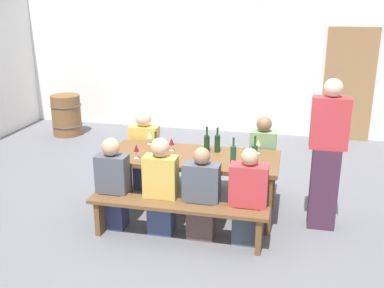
{
  "coord_description": "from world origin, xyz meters",
  "views": [
    {
      "loc": [
        1.15,
        -5.0,
        2.57
      ],
      "look_at": [
        0.0,
        0.0,
        0.9
      ],
      "focal_mm": 41.76,
      "sensor_mm": 36.0,
      "label": 1
    }
  ],
  "objects_px": {
    "tasting_table": "(192,161)",
    "wine_glass_2": "(136,148)",
    "bench_far": "(204,165)",
    "seated_guest_near_0": "(113,185)",
    "bench_near": "(177,211)",
    "wooden_door": "(349,85)",
    "wine_glass_3": "(172,142)",
    "wine_bottle_3": "(255,154)",
    "standing_host": "(326,158)",
    "wine_glass_1": "(258,144)",
    "seated_guest_far_1": "(262,160)",
    "seated_guest_near_1": "(161,188)",
    "wine_bottle_0": "(217,143)",
    "wine_bottle_4": "(233,155)",
    "wine_glass_0": "(149,135)",
    "wine_bottle_2": "(207,143)",
    "seated_guest_near_3": "(248,199)",
    "wine_bottle_1": "(156,150)",
    "seated_guest_far_0": "(145,152)",
    "wine_barrel": "(66,115)",
    "seated_guest_near_2": "(201,196)"
  },
  "relations": [
    {
      "from": "seated_guest_far_1",
      "to": "wine_glass_2",
      "type": "bearing_deg",
      "value": -59.96
    },
    {
      "from": "seated_guest_near_3",
      "to": "wine_barrel",
      "type": "bearing_deg",
      "value": 49.67
    },
    {
      "from": "tasting_table",
      "to": "wine_bottle_2",
      "type": "bearing_deg",
      "value": 49.88
    },
    {
      "from": "bench_far",
      "to": "seated_guest_far_0",
      "type": "xyz_separation_m",
      "value": [
        -0.81,
        -0.15,
        0.18
      ]
    },
    {
      "from": "wooden_door",
      "to": "wine_bottle_4",
      "type": "xyz_separation_m",
      "value": [
        -1.61,
        -3.84,
        -0.18
      ]
    },
    {
      "from": "bench_near",
      "to": "seated_guest_near_0",
      "type": "bearing_deg",
      "value": 169.38
    },
    {
      "from": "bench_near",
      "to": "wine_barrel",
      "type": "xyz_separation_m",
      "value": [
        -3.17,
        3.48,
        0.04
      ]
    },
    {
      "from": "wine_glass_3",
      "to": "seated_guest_near_1",
      "type": "height_order",
      "value": "seated_guest_near_1"
    },
    {
      "from": "seated_guest_near_0",
      "to": "wine_bottle_3",
      "type": "bearing_deg",
      "value": -72.92
    },
    {
      "from": "bench_far",
      "to": "wine_bottle_1",
      "type": "bearing_deg",
      "value": -110.08
    },
    {
      "from": "wine_bottle_2",
      "to": "wine_glass_2",
      "type": "relative_size",
      "value": 1.79
    },
    {
      "from": "seated_guest_near_2",
      "to": "seated_guest_far_0",
      "type": "distance_m",
      "value": 1.58
    },
    {
      "from": "wine_glass_2",
      "to": "standing_host",
      "type": "distance_m",
      "value": 2.21
    },
    {
      "from": "seated_guest_near_1",
      "to": "wine_glass_2",
      "type": "bearing_deg",
      "value": 49.71
    },
    {
      "from": "wine_glass_1",
      "to": "bench_far",
      "type": "bearing_deg",
      "value": 148.9
    },
    {
      "from": "wine_glass_0",
      "to": "wine_glass_1",
      "type": "xyz_separation_m",
      "value": [
        1.42,
        -0.05,
        0.0
      ]
    },
    {
      "from": "bench_near",
      "to": "seated_guest_far_1",
      "type": "distance_m",
      "value": 1.57
    },
    {
      "from": "wine_bottle_0",
      "to": "wine_glass_1",
      "type": "relative_size",
      "value": 1.74
    },
    {
      "from": "tasting_table",
      "to": "wine_bottle_3",
      "type": "bearing_deg",
      "value": -7.83
    },
    {
      "from": "bench_far",
      "to": "seated_guest_near_0",
      "type": "relative_size",
      "value": 1.83
    },
    {
      "from": "wine_bottle_0",
      "to": "wine_bottle_1",
      "type": "distance_m",
      "value": 0.81
    },
    {
      "from": "bench_near",
      "to": "wooden_door",
      "type": "bearing_deg",
      "value": 63.91
    },
    {
      "from": "wine_glass_3",
      "to": "seated_guest_near_1",
      "type": "distance_m",
      "value": 0.79
    },
    {
      "from": "seated_guest_near_1",
      "to": "seated_guest_far_1",
      "type": "relative_size",
      "value": 1.0
    },
    {
      "from": "wooden_door",
      "to": "wine_bottle_0",
      "type": "height_order",
      "value": "wooden_door"
    },
    {
      "from": "bench_near",
      "to": "seated_guest_far_1",
      "type": "xyz_separation_m",
      "value": [
        0.82,
        1.32,
        0.19
      ]
    },
    {
      "from": "wine_bottle_3",
      "to": "wine_bottle_1",
      "type": "bearing_deg",
      "value": -171.46
    },
    {
      "from": "wine_glass_3",
      "to": "wooden_door",
      "type": "bearing_deg",
      "value": 55.2
    },
    {
      "from": "seated_guest_near_2",
      "to": "wine_barrel",
      "type": "relative_size",
      "value": 1.34
    },
    {
      "from": "wooden_door",
      "to": "wine_bottle_3",
      "type": "xyz_separation_m",
      "value": [
        -1.37,
        -3.74,
        -0.18
      ]
    },
    {
      "from": "bench_far",
      "to": "wine_bottle_0",
      "type": "relative_size",
      "value": 6.38
    },
    {
      "from": "wine_bottle_1",
      "to": "seated_guest_near_3",
      "type": "xyz_separation_m",
      "value": [
        1.13,
        -0.31,
        -0.37
      ]
    },
    {
      "from": "seated_guest_far_1",
      "to": "wine_bottle_1",
      "type": "bearing_deg",
      "value": -53.96
    },
    {
      "from": "wine_glass_2",
      "to": "seated_guest_far_1",
      "type": "xyz_separation_m",
      "value": [
        1.44,
        0.83,
        -0.33
      ]
    },
    {
      "from": "wine_glass_1",
      "to": "seated_guest_far_1",
      "type": "bearing_deg",
      "value": 82.64
    },
    {
      "from": "wine_bottle_2",
      "to": "wine_glass_2",
      "type": "bearing_deg",
      "value": -151.37
    },
    {
      "from": "tasting_table",
      "to": "wine_glass_2",
      "type": "xyz_separation_m",
      "value": [
        -0.62,
        -0.25,
        0.2
      ]
    },
    {
      "from": "seated_guest_near_0",
      "to": "wine_glass_3",
      "type": "bearing_deg",
      "value": -35.12
    },
    {
      "from": "wine_glass_0",
      "to": "wine_barrel",
      "type": "distance_m",
      "value": 3.53
    },
    {
      "from": "seated_guest_near_2",
      "to": "standing_host",
      "type": "relative_size",
      "value": 0.6
    },
    {
      "from": "bench_far",
      "to": "seated_guest_near_1",
      "type": "relative_size",
      "value": 1.76
    },
    {
      "from": "wine_glass_2",
      "to": "wine_glass_3",
      "type": "height_order",
      "value": "wine_glass_2"
    },
    {
      "from": "wine_glass_2",
      "to": "wine_barrel",
      "type": "relative_size",
      "value": 0.23
    },
    {
      "from": "seated_guest_near_3",
      "to": "wine_bottle_1",
      "type": "bearing_deg",
      "value": 74.57
    },
    {
      "from": "wine_glass_1",
      "to": "standing_host",
      "type": "bearing_deg",
      "value": -19.84
    },
    {
      "from": "wine_bottle_4",
      "to": "wine_glass_3",
      "type": "bearing_deg",
      "value": 157.6
    },
    {
      "from": "standing_host",
      "to": "wine_bottle_0",
      "type": "bearing_deg",
      "value": -10.05
    },
    {
      "from": "wine_glass_2",
      "to": "seated_guest_near_1",
      "type": "relative_size",
      "value": 0.16
    },
    {
      "from": "tasting_table",
      "to": "wine_barrel",
      "type": "relative_size",
      "value": 2.66
    },
    {
      "from": "standing_host",
      "to": "wine_bottle_1",
      "type": "bearing_deg",
      "value": 7.57
    }
  ]
}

